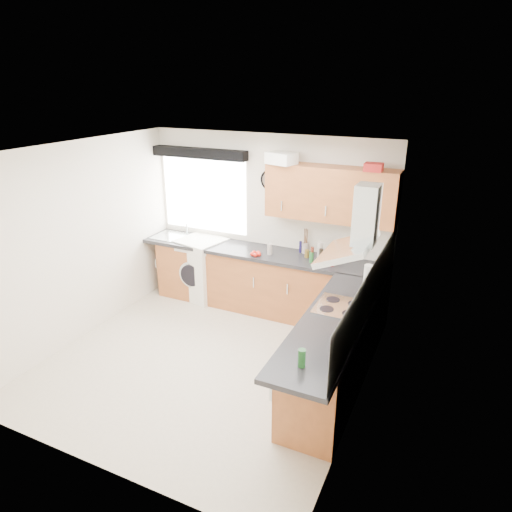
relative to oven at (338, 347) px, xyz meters
The scene contains 39 objects.
ground_plane 1.59m from the oven, 168.69° to the right, with size 3.60×3.60×0.00m, color beige.
ceiling 2.58m from the oven, 168.69° to the right, with size 3.60×3.60×0.02m, color white.
wall_back 2.28m from the oven, 135.00° to the left, with size 3.60×0.02×2.50m, color silver.
wall_front 2.71m from the oven, 125.54° to the right, with size 3.60×0.02×2.50m, color silver.
wall_left 3.41m from the oven, behind, with size 0.02×3.60×2.50m, color silver.
wall_right 0.93m from the oven, 45.00° to the right, with size 0.02×3.60×2.50m, color silver.
window 3.16m from the oven, 149.70° to the left, with size 1.40×0.02×1.10m, color white.
window_blind 3.40m from the oven, 151.23° to the left, with size 1.50×0.18×0.14m, color black.
splashback 0.81m from the oven, ahead, with size 0.01×3.00×0.54m, color white.
base_cab_back 2.01m from the oven, 142.90° to the left, with size 3.00×0.58×0.86m, color brown.
base_cab_corner 1.20m from the oven, 90.00° to the left, with size 0.60×0.60×0.86m, color brown.
base_cab_right 0.15m from the oven, 86.19° to the right, with size 0.58×2.10×0.86m, color brown.
worktop_back 1.98m from the oven, 141.34° to the left, with size 3.60×0.62×0.05m, color black.
worktop_right 0.55m from the oven, 90.00° to the right, with size 0.62×2.42×0.05m, color black.
sink 3.12m from the oven, 157.02° to the left, with size 0.84×0.46×0.10m, color silver, non-canonical shape.
oven is the anchor object (origin of this frame).
hob_plate 0.49m from the oven, 90.00° to the left, with size 0.52×0.52×0.01m, color silver.
extractor_hood 1.35m from the oven, ahead, with size 0.52×0.78×0.66m, color silver, non-canonical shape.
upper_cabinets 1.99m from the oven, 112.54° to the left, with size 1.70×0.35×0.70m, color brown.
washing_machine 2.76m from the oven, 153.80° to the left, with size 0.63×0.61×0.93m, color white.
wall_clock 2.53m from the oven, 134.71° to the left, with size 0.30×0.30×0.04m, color black.
casserole 2.48m from the oven, 134.53° to the left, with size 0.36×0.26×0.15m, color white.
storage_box 2.15m from the oven, 90.93° to the left, with size 0.21×0.18×0.10m, color #A61D1A.
utensil_pot 1.75m from the oven, 122.32° to the left, with size 0.10×0.10×0.14m, color gray.
kitchen_roll 0.97m from the oven, 80.91° to the left, with size 0.10×0.10×0.23m, color white.
tomato_cluster 1.85m from the oven, 145.64° to the left, with size 0.13×0.13×0.06m, color red, non-canonical shape.
jar_0 1.42m from the oven, 116.82° to the left, with size 0.05×0.05×0.18m, color black.
jar_1 1.52m from the oven, 106.28° to the left, with size 0.04×0.04×0.19m, color brown.
jar_2 1.41m from the oven, 122.42° to the left, with size 0.06×0.06×0.15m, color #205A25.
jar_3 1.41m from the oven, 110.73° to the left, with size 0.07×0.07×0.11m, color navy.
jar_4 1.42m from the oven, 122.21° to the left, with size 0.04×0.04×0.21m, color #521E11.
jar_5 1.57m from the oven, 123.12° to the left, with size 0.06×0.06×0.11m, color brown.
jar_6 1.82m from the oven, 139.16° to the left, with size 0.07×0.07×0.15m, color gray.
jar_7 1.52m from the oven, 116.76° to the left, with size 0.07×0.07×0.24m, color #B6A89B.
jar_8 1.36m from the oven, 109.43° to the left, with size 0.04×0.04×0.12m, color olive.
jar_9 1.29m from the oven, 110.98° to the left, with size 0.07×0.07×0.18m, color #511111.
jar_10 1.77m from the oven, 124.60° to the left, with size 0.04×0.04×0.16m, color #191444.
jar_11 1.32m from the oven, 114.88° to the left, with size 0.04×0.04×0.16m, color black.
bottle_0 1.31m from the oven, 91.05° to the right, with size 0.07×0.07×0.16m, color #1B4D1F.
Camera 1 is at (2.50, -3.99, 3.17)m, focal length 32.00 mm.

